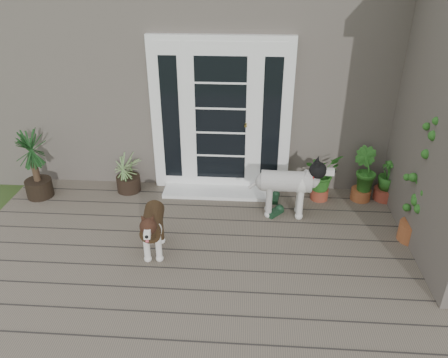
{
  "coord_description": "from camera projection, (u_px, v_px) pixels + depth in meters",
  "views": [
    {
      "loc": [
        0.22,
        -2.97,
        3.22
      ],
      "look_at": [
        -0.1,
        1.75,
        0.7
      ],
      "focal_mm": 34.93,
      "sensor_mm": 36.0,
      "label": 1
    }
  ],
  "objects": [
    {
      "name": "deck",
      "position": [
        225.0,
        296.0,
        4.47
      ],
      "size": [
        6.2,
        4.6,
        0.12
      ],
      "primitive_type": "cube",
      "color": "#6B5B4C",
      "rests_on": "ground"
    },
    {
      "name": "house_main",
      "position": [
        241.0,
        57.0,
        7.51
      ],
      "size": [
        7.4,
        4.0,
        3.1
      ],
      "primitive_type": "cube",
      "color": "#665E54",
      "rests_on": "ground"
    },
    {
      "name": "door_unit",
      "position": [
        221.0,
        117.0,
        5.89
      ],
      "size": [
        1.9,
        0.14,
        2.15
      ],
      "primitive_type": "cube",
      "color": "white",
      "rests_on": "deck"
    },
    {
      "name": "door_step",
      "position": [
        220.0,
        192.0,
        6.2
      ],
      "size": [
        1.6,
        0.4,
        0.05
      ],
      "primitive_type": "cube",
      "color": "white",
      "rests_on": "deck"
    },
    {
      "name": "brindle_dog",
      "position": [
        153.0,
        230.0,
        4.89
      ],
      "size": [
        0.39,
        0.76,
        0.61
      ],
      "primitive_type": null,
      "rotation": [
        0.0,
        0.0,
        3.26
      ],
      "color": "#3E2916",
      "rests_on": "deck"
    },
    {
      "name": "white_dog",
      "position": [
        285.0,
        190.0,
        5.56
      ],
      "size": [
        0.87,
        0.39,
        0.72
      ],
      "primitive_type": null,
      "rotation": [
        0.0,
        0.0,
        -1.6
      ],
      "color": "white",
      "rests_on": "deck"
    },
    {
      "name": "spider_plant",
      "position": [
        127.0,
        172.0,
        6.15
      ],
      "size": [
        0.72,
        0.72,
        0.59
      ],
      "primitive_type": null,
      "rotation": [
        0.0,
        0.0,
        -0.38
      ],
      "color": "#7A995E",
      "rests_on": "deck"
    },
    {
      "name": "yucca",
      "position": [
        34.0,
        164.0,
        5.92
      ],
      "size": [
        0.8,
        0.8,
        0.99
      ],
      "primitive_type": null,
      "rotation": [
        0.0,
        0.0,
        -0.19
      ],
      "color": "black",
      "rests_on": "deck"
    },
    {
      "name": "herb_a",
      "position": [
        321.0,
        180.0,
        5.94
      ],
      "size": [
        0.66,
        0.66,
        0.6
      ],
      "primitive_type": "imported",
      "rotation": [
        0.0,
        0.0,
        0.66
      ],
      "color": "#16501A",
      "rests_on": "deck"
    },
    {
      "name": "herb_b",
      "position": [
        363.0,
        182.0,
        5.94
      ],
      "size": [
        0.51,
        0.51,
        0.55
      ],
      "primitive_type": "imported",
      "rotation": [
        0.0,
        0.0,
        2.24
      ],
      "color": "#1C4E16",
      "rests_on": "deck"
    },
    {
      "name": "herb_c",
      "position": [
        387.0,
        184.0,
        5.96
      ],
      "size": [
        0.34,
        0.34,
        0.48
      ],
      "primitive_type": "imported",
      "rotation": [
        0.0,
        0.0,
        4.61
      ],
      "color": "#205819",
      "rests_on": "deck"
    },
    {
      "name": "sapling",
      "position": [
        425.0,
        179.0,
        4.84
      ],
      "size": [
        0.5,
        0.5,
        1.65
      ],
      "primitive_type": null,
      "rotation": [
        0.0,
        0.0,
        0.03
      ],
      "color": "#245518",
      "rests_on": "deck"
    },
    {
      "name": "clog_left",
      "position": [
        275.0,
        198.0,
        6.03
      ],
      "size": [
        0.17,
        0.29,
        0.08
      ],
      "primitive_type": null,
      "rotation": [
        0.0,
        0.0,
        -0.14
      ],
      "color": "black",
      "rests_on": "deck"
    },
    {
      "name": "clog_right",
      "position": [
        275.0,
        211.0,
        5.7
      ],
      "size": [
        0.3,
        0.31,
        0.09
      ],
      "primitive_type": null,
      "rotation": [
        0.0,
        0.0,
        -0.72
      ],
      "color": "#14331E",
      "rests_on": "deck"
    }
  ]
}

